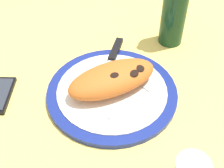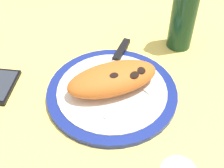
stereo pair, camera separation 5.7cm
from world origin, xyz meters
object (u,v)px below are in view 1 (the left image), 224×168
at_px(knife, 113,57).
at_px(plate, 112,92).
at_px(calzone, 112,79).
at_px(fork, 138,95).
at_px(wine_bottle, 175,7).

bearing_deg(knife, plate, -128.00).
bearing_deg(knife, calzone, -127.55).
xyz_separation_m(plate, knife, (0.08, 0.10, 0.01)).
relative_size(plate, fork, 1.97).
bearing_deg(calzone, wine_bottle, 13.85).
xyz_separation_m(calzone, knife, (0.07, 0.09, -0.03)).
relative_size(calzone, wine_bottle, 0.83).
bearing_deg(knife, wine_bottle, -6.59).
xyz_separation_m(plate, fork, (0.04, -0.06, 0.01)).
relative_size(fork, wine_bottle, 0.57).
relative_size(plate, calzone, 1.34).
xyz_separation_m(fork, wine_bottle, (0.24, 0.13, 0.10)).
height_order(calzone, knife, calzone).
bearing_deg(plate, wine_bottle, 14.75).
distance_m(fork, knife, 0.16).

